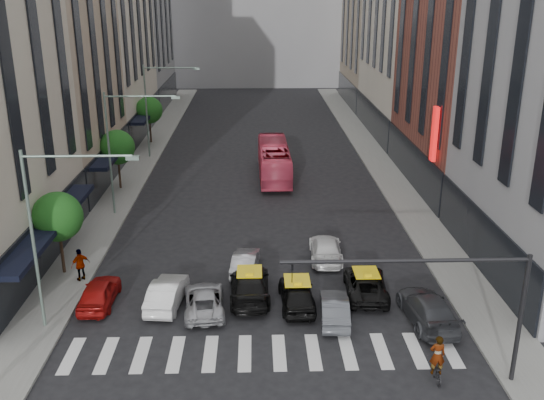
{
  "coord_description": "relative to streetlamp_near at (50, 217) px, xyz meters",
  "views": [
    {
      "loc": [
        -0.41,
        -22.72,
        16.05
      ],
      "look_at": [
        0.55,
        11.56,
        4.0
      ],
      "focal_mm": 40.0,
      "sensor_mm": 36.0,
      "label": 1
    }
  ],
  "objects": [
    {
      "name": "car_red",
      "position": [
        1.22,
        2.33,
        -5.2
      ],
      "size": [
        1.71,
        4.16,
        1.41
      ],
      "primitive_type": "imported",
      "rotation": [
        0.0,
        0.0,
        3.13
      ],
      "color": "#9E100E",
      "rests_on": "ground"
    },
    {
      "name": "taxi_right",
      "position": [
        15.62,
        3.0,
        -5.24
      ],
      "size": [
        2.55,
        4.94,
        1.33
      ],
      "primitive_type": "imported",
      "rotation": [
        0.0,
        0.0,
        3.07
      ],
      "color": "black",
      "rests_on": "ground"
    },
    {
      "name": "car_row2_right",
      "position": [
        13.95,
        7.74,
        -5.22
      ],
      "size": [
        2.15,
        4.83,
        1.38
      ],
      "primitive_type": "imported",
      "rotation": [
        0.0,
        0.0,
        3.1
      ],
      "color": "white",
      "rests_on": "ground"
    },
    {
      "name": "car_row2_left",
      "position": [
        8.97,
        6.0,
        -5.25
      ],
      "size": [
        1.85,
        4.12,
        1.31
      ],
      "primitive_type": "imported",
      "rotation": [
        0.0,
        0.0,
        3.02
      ],
      "color": "#A6A5AB",
      "rests_on": "ground"
    },
    {
      "name": "building_left_b",
      "position": [
        -6.96,
        24.0,
        6.1
      ],
      "size": [
        8.0,
        16.0,
        24.0
      ],
      "primitive_type": "cube",
      "color": "tan",
      "rests_on": "ground"
    },
    {
      "name": "tree_near",
      "position": [
        -1.76,
        6.0,
        -2.25
      ],
      "size": [
        2.88,
        2.88,
        4.95
      ],
      "color": "black",
      "rests_on": "sidewalk_left"
    },
    {
      "name": "bus",
      "position": [
        11.26,
        25.28,
        -4.37
      ],
      "size": [
        2.75,
        11.04,
        3.07
      ],
      "primitive_type": "imported",
      "rotation": [
        0.0,
        0.0,
        3.16
      ],
      "color": "#DB405E",
      "rests_on": "ground"
    },
    {
      "name": "streetlamp_near",
      "position": [
        0.0,
        0.0,
        0.0
      ],
      "size": [
        5.38,
        0.25,
        9.0
      ],
      "color": "gray",
      "rests_on": "sidewalk_left"
    },
    {
      "name": "traffic_signal",
      "position": [
        17.74,
        -5.0,
        -1.43
      ],
      "size": [
        10.1,
        0.2,
        6.0
      ],
      "color": "black",
      "rests_on": "ground"
    },
    {
      "name": "building_right_b",
      "position": [
        27.04,
        23.0,
        7.1
      ],
      "size": [
        8.0,
        18.0,
        26.0
      ],
      "primitive_type": "cube",
      "color": "brown",
      "rests_on": "ground"
    },
    {
      "name": "car_silver",
      "position": [
        6.88,
        1.49,
        -5.29
      ],
      "size": [
        2.45,
        4.62,
        1.24
      ],
      "primitive_type": "imported",
      "rotation": [
        0.0,
        0.0,
        3.23
      ],
      "color": "#A2A2A7",
      "rests_on": "ground"
    },
    {
      "name": "taxi_left",
      "position": [
        9.24,
        2.89,
        -5.13
      ],
      "size": [
        2.29,
        5.35,
        1.54
      ],
      "primitive_type": "imported",
      "rotation": [
        0.0,
        0.0,
        3.17
      ],
      "color": "black",
      "rests_on": "ground"
    },
    {
      "name": "taxi_center",
      "position": [
        11.75,
        1.84,
        -5.16
      ],
      "size": [
        1.92,
        4.44,
        1.49
      ],
      "primitive_type": "imported",
      "rotation": [
        0.0,
        0.0,
        3.18
      ],
      "color": "black",
      "rests_on": "ground"
    },
    {
      "name": "sidewalk_left",
      "position": [
        -1.46,
        26.0,
        -5.83
      ],
      "size": [
        3.0,
        96.0,
        0.15
      ],
      "primitive_type": "cube",
      "color": "slate",
      "rests_on": "ground"
    },
    {
      "name": "motorcycle",
      "position": [
        17.35,
        -4.67,
        -5.47
      ],
      "size": [
        0.62,
        1.68,
        0.88
      ],
      "primitive_type": "imported",
      "rotation": [
        0.0,
        0.0,
        3.12
      ],
      "color": "black",
      "rests_on": "ground"
    },
    {
      "name": "liberty_sign",
      "position": [
        22.64,
        16.0,
        0.1
      ],
      "size": [
        0.3,
        0.7,
        4.0
      ],
      "color": "red",
      "rests_on": "ground"
    },
    {
      "name": "car_grey_curb",
      "position": [
        18.25,
        0.05,
        -5.16
      ],
      "size": [
        2.45,
        5.26,
        1.49
      ],
      "primitive_type": "imported",
      "rotation": [
        0.0,
        0.0,
        3.21
      ],
      "color": "#36383C",
      "rests_on": "ground"
    },
    {
      "name": "tree_mid",
      "position": [
        -1.76,
        22.0,
        -2.25
      ],
      "size": [
        2.88,
        2.88,
        4.95
      ],
      "color": "black",
      "rests_on": "sidewalk_left"
    },
    {
      "name": "tree_far",
      "position": [
        -1.76,
        38.0,
        -2.25
      ],
      "size": [
        2.88,
        2.88,
        4.95
      ],
      "color": "black",
      "rests_on": "sidewalk_left"
    },
    {
      "name": "pedestrian_far",
      "position": [
        -0.44,
        4.94,
        -4.79
      ],
      "size": [
        1.16,
        1.1,
        1.93
      ],
      "primitive_type": "imported",
      "rotation": [
        0.0,
        0.0,
        3.86
      ],
      "color": "gray",
      "rests_on": "sidewalk_left"
    },
    {
      "name": "rider",
      "position": [
        17.35,
        -4.67,
        -4.1
      ],
      "size": [
        0.69,
        0.46,
        1.86
      ],
      "primitive_type": "imported",
      "rotation": [
        0.0,
        0.0,
        3.12
      ],
      "color": "gray",
      "rests_on": "motorcycle"
    },
    {
      "name": "building_right_d",
      "position": [
        27.04,
        61.0,
        8.1
      ],
      "size": [
        8.0,
        18.0,
        28.0
      ],
      "primitive_type": "cube",
      "color": "tan",
      "rests_on": "ground"
    },
    {
      "name": "sidewalk_right",
      "position": [
        21.54,
        26.0,
        -5.83
      ],
      "size": [
        3.0,
        96.0,
        0.15
      ],
      "primitive_type": "cube",
      "color": "slate",
      "rests_on": "ground"
    },
    {
      "name": "car_white_front",
      "position": [
        4.84,
        2.16,
        -5.18
      ],
      "size": [
        1.95,
        4.51,
        1.44
      ],
      "primitive_type": "imported",
      "rotation": [
        0.0,
        0.0,
        3.04
      ],
      "color": "white",
      "rests_on": "ground"
    },
    {
      "name": "car_grey_mid",
      "position": [
        13.57,
        0.36,
        -5.25
      ],
      "size": [
        1.65,
        4.04,
        1.3
      ],
      "primitive_type": "imported",
      "rotation": [
        0.0,
        0.0,
        3.07
      ],
      "color": "#474A50",
      "rests_on": "ground"
    },
    {
      "name": "streetlamp_mid",
      "position": [
        0.0,
        16.0,
        0.0
      ],
      "size": [
        5.38,
        0.25,
        9.0
      ],
      "color": "gray",
      "rests_on": "sidewalk_left"
    },
    {
      "name": "ground",
      "position": [
        10.04,
        -4.0,
        -5.9
      ],
      "size": [
        160.0,
        160.0,
        0.0
      ],
      "primitive_type": "plane",
      "color": "black",
      "rests_on": "ground"
    },
    {
      "name": "streetlamp_far",
      "position": [
        0.0,
        32.0,
        0.0
      ],
      "size": [
        5.38,
        0.25,
        9.0
      ],
      "color": "gray",
      "rests_on": "sidewalk_left"
    }
  ]
}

